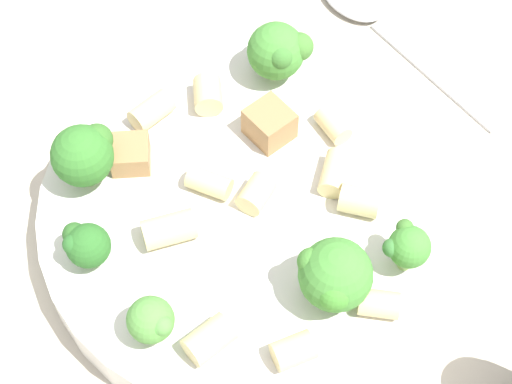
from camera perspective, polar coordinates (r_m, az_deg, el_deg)
The scene contains 22 objects.
ground_plane at distance 0.52m, azimuth 0.00°, elevation -2.29°, with size 2.00×2.00×0.00m, color #BCB29E.
pasta_bowl at distance 0.51m, azimuth 0.00°, elevation -1.32°, with size 0.25×0.25×0.03m.
broccoli_floret_0 at distance 0.54m, azimuth 1.49°, elevation 9.42°, with size 0.04×0.04×0.04m.
broccoli_floret_1 at distance 0.49m, azimuth -11.44°, elevation 2.51°, with size 0.04×0.04×0.04m.
broccoli_floret_2 at distance 0.47m, azimuth -11.29°, elevation -3.50°, with size 0.03×0.02×0.03m.
broccoli_floret_3 at distance 0.45m, azimuth 5.24°, elevation -5.61°, with size 0.04×0.04×0.04m.
broccoli_floret_4 at distance 0.47m, azimuth 10.07°, elevation -3.60°, with size 0.03×0.03×0.03m.
broccoli_floret_5 at distance 0.44m, azimuth -6.97°, elevation -8.52°, with size 0.03×0.03×0.03m.
rigatoni_0 at distance 0.53m, azimuth -6.98°, elevation 5.39°, with size 0.02×0.02×0.03m, color beige.
rigatoni_1 at distance 0.48m, azimuth -5.81°, elevation -2.50°, with size 0.02×0.02×0.03m, color beige.
rigatoni_2 at distance 0.50m, azimuth 5.06°, elevation 1.65°, with size 0.01×0.01×0.03m, color beige.
rigatoni_3 at distance 0.52m, azimuth 5.16°, elevation 4.48°, with size 0.01×0.01×0.02m, color beige.
rigatoni_4 at distance 0.45m, azimuth -3.14°, elevation -9.80°, with size 0.02×0.02×0.03m, color beige.
rigatoni_5 at distance 0.45m, azimuth 2.51°, elevation -10.53°, with size 0.02×0.02×0.02m, color beige.
rigatoni_6 at distance 0.49m, azimuth 6.91°, elevation -0.60°, with size 0.02×0.02×0.02m, color beige.
rigatoni_7 at distance 0.50m, azimuth -3.14°, elevation 0.61°, with size 0.01×0.01×0.03m, color beige.
rigatoni_8 at distance 0.53m, azimuth -3.22°, elevation 6.52°, with size 0.02×0.02×0.02m, color beige.
rigatoni_9 at distance 0.46m, azimuth 8.19°, elevation -7.38°, with size 0.01×0.01×0.02m, color beige.
rigatoni_10 at distance 0.49m, azimuth -0.11°, elevation -0.55°, with size 0.02×0.02×0.02m, color beige.
chicken_chunk_0 at distance 0.51m, azimuth -8.37°, elevation 2.51°, with size 0.02×0.02×0.02m, color #A87A4C.
chicken_chunk_1 at distance 0.52m, azimuth 0.91°, elevation 4.57°, with size 0.03×0.02×0.02m, color #A87A4C.
spoon at distance 0.63m, azimuth 7.82°, elevation 11.55°, with size 0.08×0.17×0.01m.
Camera 1 is at (0.08, 0.25, 0.45)m, focal length 60.00 mm.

